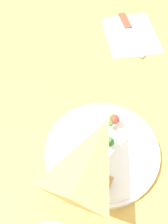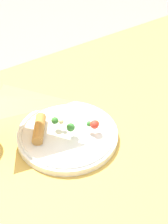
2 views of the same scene
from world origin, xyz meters
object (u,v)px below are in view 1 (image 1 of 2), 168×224
napkin_folded (131,35)px  butter_knife (130,32)px  dining_table (85,132)px  plate_pizza (103,149)px

napkin_folded → butter_knife: butter_knife is taller
napkin_folded → dining_table: bearing=-37.9°
plate_pizza → napkin_folded: plate_pizza is taller
dining_table → napkin_folded: bearing=142.1°
plate_pizza → butter_knife: plate_pizza is taller
dining_table → butter_knife: butter_knife is taller
dining_table → butter_knife: 0.30m
plate_pizza → napkin_folded: size_ratio=1.35×
dining_table → butter_knife: (-0.22, 0.17, 0.12)m
plate_pizza → napkin_folded: (-0.34, 0.15, -0.01)m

